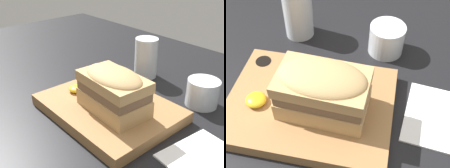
% 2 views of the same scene
% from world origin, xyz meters
% --- Properties ---
extents(dining_table, '(1.73, 1.20, 0.02)m').
position_xyz_m(dining_table, '(0.00, 0.00, 0.01)').
color(dining_table, black).
rests_on(dining_table, ground).
extents(serving_board, '(0.32, 0.24, 0.03)m').
position_xyz_m(serving_board, '(0.06, 0.01, 0.03)').
color(serving_board, '#9E7042').
rests_on(serving_board, dining_table).
extents(sandwich, '(0.17, 0.10, 0.10)m').
position_xyz_m(sandwich, '(0.09, -0.00, 0.10)').
color(sandwich, tan).
rests_on(sandwich, serving_board).
extents(mustard_dollop, '(0.04, 0.04, 0.02)m').
position_xyz_m(mustard_dollop, '(-0.04, -0.01, 0.05)').
color(mustard_dollop, gold).
rests_on(mustard_dollop, serving_board).
extents(water_glass, '(0.07, 0.07, 0.12)m').
position_xyz_m(water_glass, '(-0.03, 0.23, 0.07)').
color(water_glass, silver).
rests_on(water_glass, dining_table).
extents(wine_glass, '(0.08, 0.08, 0.07)m').
position_xyz_m(wine_glass, '(0.18, 0.21, 0.05)').
color(wine_glass, silver).
rests_on(wine_glass, dining_table).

